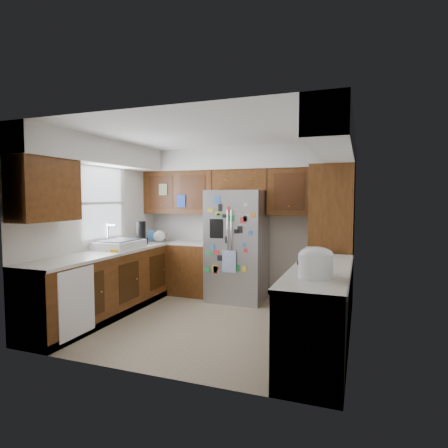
% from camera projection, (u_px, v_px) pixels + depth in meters
% --- Properties ---
extents(floor, '(3.60, 3.60, 0.00)m').
position_uv_depth(floor, '(209.00, 322.00, 5.06)').
color(floor, gray).
rests_on(floor, ground).
extents(room_shell, '(3.64, 3.24, 2.52)m').
position_uv_depth(room_shell, '(212.00, 188.00, 5.31)').
color(room_shell, silver).
rests_on(room_shell, ground).
extents(left_counter_run, '(1.36, 3.20, 0.92)m').
position_uv_depth(left_counter_run, '(125.00, 283.00, 5.52)').
color(left_counter_run, '#41260C').
rests_on(left_counter_run, ground).
extents(right_counter_run, '(0.63, 2.25, 0.92)m').
position_uv_depth(right_counter_run, '(320.00, 314.00, 4.07)').
color(right_counter_run, '#41260C').
rests_on(right_counter_run, ground).
extents(pantry, '(0.60, 0.90, 2.15)m').
position_uv_depth(pantry, '(332.00, 239.00, 5.55)').
color(pantry, '#41260C').
rests_on(pantry, ground).
extents(fridge, '(0.90, 0.79, 1.80)m').
position_uv_depth(fridge, '(237.00, 245.00, 6.13)').
color(fridge, '#9E9DA2').
rests_on(fridge, ground).
extents(bridge_cabinet, '(0.96, 0.34, 0.35)m').
position_uv_depth(bridge_cabinet, '(242.00, 180.00, 6.26)').
color(bridge_cabinet, '#41260C').
rests_on(bridge_cabinet, fridge).
extents(fridge_top_items, '(0.88, 0.30, 0.25)m').
position_uv_depth(fridge_top_items, '(242.00, 162.00, 6.25)').
color(fridge_top_items, blue).
rests_on(fridge_top_items, bridge_cabinet).
extents(sink_assembly, '(0.52, 0.73, 0.37)m').
position_uv_depth(sink_assembly, '(119.00, 244.00, 5.60)').
color(sink_assembly, white).
rests_on(sink_assembly, left_counter_run).
extents(left_counter_clutter, '(0.41, 0.89, 0.38)m').
position_uv_depth(left_counter_clutter, '(149.00, 235.00, 6.30)').
color(left_counter_clutter, black).
rests_on(left_counter_clutter, left_counter_run).
extents(rice_cooker, '(0.34, 0.33, 0.29)m').
position_uv_depth(rice_cooker, '(316.00, 261.00, 3.57)').
color(rice_cooker, white).
rests_on(rice_cooker, right_counter_run).
extents(paper_towel, '(0.12, 0.12, 0.28)m').
position_uv_depth(paper_towel, '(312.00, 261.00, 3.66)').
color(paper_towel, white).
rests_on(paper_towel, right_counter_run).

